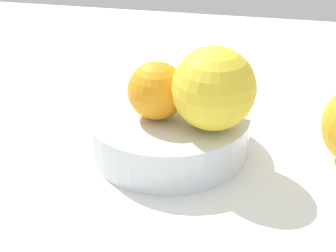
# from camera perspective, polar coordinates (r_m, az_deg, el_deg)

# --- Properties ---
(ground_plane) EXTENTS (1.10, 1.10, 0.02)m
(ground_plane) POSITION_cam_1_polar(r_m,az_deg,el_deg) (0.52, -0.00, -3.60)
(ground_plane) COLOR white
(fruit_bowl) EXTENTS (0.18, 0.18, 0.05)m
(fruit_bowl) POSITION_cam_1_polar(r_m,az_deg,el_deg) (0.50, -0.00, -0.57)
(fruit_bowl) COLOR silver
(fruit_bowl) RESTS_ON ground_plane
(orange_in_bowl_0) EXTENTS (0.06, 0.06, 0.06)m
(orange_in_bowl_0) POSITION_cam_1_polar(r_m,az_deg,el_deg) (0.47, -1.47, 4.53)
(orange_in_bowl_0) COLOR orange
(orange_in_bowl_0) RESTS_ON fruit_bowl
(orange_in_bowl_1) EXTENTS (0.08, 0.08, 0.08)m
(orange_in_bowl_1) POSITION_cam_1_polar(r_m,az_deg,el_deg) (0.44, 5.84, 4.76)
(orange_in_bowl_1) COLOR yellow
(orange_in_bowl_1) RESTS_ON fruit_bowl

